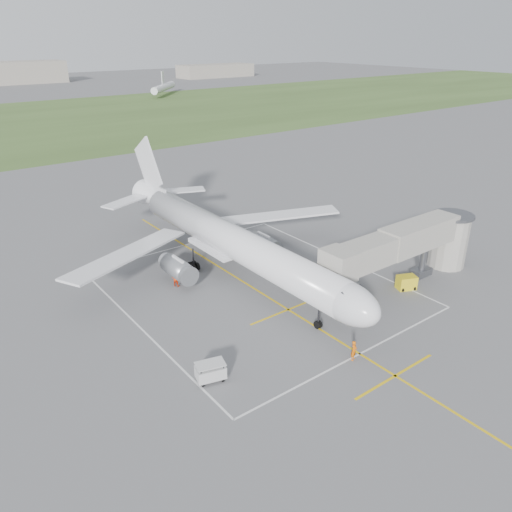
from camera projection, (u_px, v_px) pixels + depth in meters
ground at (234, 276)px, 59.92m from camera, size 700.00×700.00×0.00m
apron_markings at (264, 294)px, 55.69m from camera, size 28.20×60.00×0.01m
airliner at (230, 240)px, 58.67m from camera, size 38.93×46.75×13.52m
jet_bridge at (414, 244)px, 56.85m from camera, size 23.40×5.00×7.20m
gpu_unit at (406, 283)px, 56.68m from camera, size 2.47×2.12×1.57m
baggage_cart at (211, 372)px, 41.61m from camera, size 2.73×2.05×1.69m
ramp_worker_nose at (354, 351)px, 44.23m from camera, size 0.81×0.67×1.90m
ramp_worker_wing at (176, 278)px, 57.24m from camera, size 1.15×1.21×1.96m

